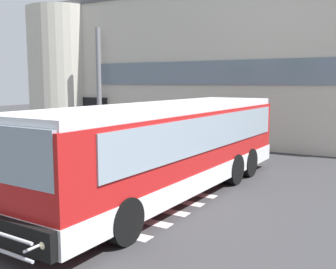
{
  "coord_description": "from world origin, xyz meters",
  "views": [
    {
      "loc": [
        8.52,
        -12.82,
        3.31
      ],
      "look_at": [
        1.72,
        -0.84,
        1.5
      ],
      "focal_mm": 42.48,
      "sensor_mm": 36.0,
      "label": 1
    }
  ],
  "objects": [
    {
      "name": "passenger_near_column",
      "position": [
        -5.63,
        4.76,
        0.93
      ],
      "size": [
        0.47,
        0.42,
        1.68
      ],
      "color": "#4C4233",
      "rests_on": "ground"
    },
    {
      "name": "passenger_by_doorway",
      "position": [
        -4.81,
        4.7,
        0.96
      ],
      "size": [
        0.52,
        0.5,
        1.68
      ],
      "color": "#4C4233",
      "rests_on": "ground"
    },
    {
      "name": "bus_main_foreground",
      "position": [
        2.87,
        -2.87,
        1.33
      ],
      "size": [
        3.49,
        11.35,
        2.7
      ],
      "color": "red",
      "rests_on": "ground"
    },
    {
      "name": "bay_paint_stripes",
      "position": [
        2.0,
        -4.2,
        0.0
      ],
      "size": [
        4.4,
        3.96,
        0.01
      ],
      "color": "silver",
      "rests_on": "ground"
    },
    {
      "name": "ground_plane",
      "position": [
        0.0,
        0.0,
        -0.01
      ],
      "size": [
        80.0,
        90.0,
        0.02
      ],
      "primitive_type": "cube",
      "color": "#353538",
      "rests_on": "ground"
    },
    {
      "name": "entry_support_column",
      "position": [
        -6.43,
        5.4,
        3.2
      ],
      "size": [
        0.28,
        0.28,
        6.41
      ],
      "primitive_type": "cylinder",
      "color": "slate",
      "rests_on": "ground"
    },
    {
      "name": "terminal_building",
      "position": [
        -0.69,
        11.62,
        4.12
      ],
      "size": [
        23.23,
        13.8,
        8.26
      ],
      "color": "beige",
      "rests_on": "ground"
    }
  ]
}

